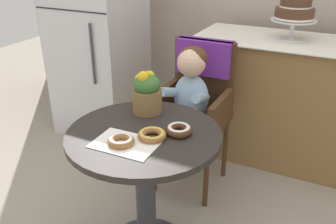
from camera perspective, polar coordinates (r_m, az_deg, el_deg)
cafe_table at (r=1.80m, az=-3.60°, el=-9.11°), size 0.72×0.72×0.72m
wicker_chair at (r=2.35m, az=4.74°, el=3.19°), size 0.42×0.45×0.95m
seated_child at (r=2.20m, az=3.26°, el=2.74°), size 0.27×0.32×0.73m
paper_napkin at (r=1.60m, az=-6.65°, el=-4.91°), size 0.28×0.20×0.00m
donut_front at (r=1.62m, az=-2.51°, el=-3.56°), size 0.13×0.13×0.03m
donut_mid at (r=1.66m, az=1.70°, el=-2.75°), size 0.12×0.12×0.04m
donut_side at (r=1.59m, az=-7.33°, el=-4.43°), size 0.12×0.12×0.03m
flower_vase at (r=1.84m, az=-3.32°, el=3.11°), size 0.15×0.15×0.22m
display_counter at (r=2.80m, az=20.03°, el=1.29°), size 1.56×0.62×0.90m
tiered_cake_stand at (r=2.63m, az=19.14°, el=14.77°), size 0.30×0.30×0.32m
refrigerator at (r=3.06m, az=-10.92°, el=12.22°), size 0.64×0.63×1.70m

